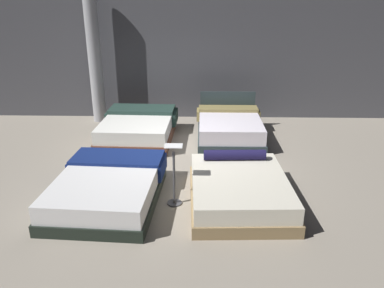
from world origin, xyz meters
name	(u,v)px	position (x,y,z in m)	size (l,w,h in m)	color
ground_plane	(180,163)	(0.00, 0.00, -0.01)	(18.00, 18.00, 0.02)	gray
showroom_back_wall	(186,54)	(0.00, 3.20, 1.75)	(18.00, 0.06, 3.50)	#47474C
bed_0	(108,188)	(-1.09, -1.57, 0.25)	(1.75, 2.24, 0.53)	black
bed_1	(239,190)	(1.05, -1.57, 0.24)	(1.65, 2.09, 0.65)	#91764F
bed_2	(138,128)	(-1.07, 1.37, 0.27)	(1.75, 2.13, 0.60)	brown
bed_3	(229,128)	(1.10, 1.37, 0.28)	(1.56, 1.94, 0.95)	#273337
price_sign	(174,182)	(0.00, -1.63, 0.39)	(0.28, 0.24, 1.02)	#3F3F44
support_pillar	(95,56)	(-2.35, 2.78, 1.75)	(0.35, 0.35, 3.50)	#99999E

